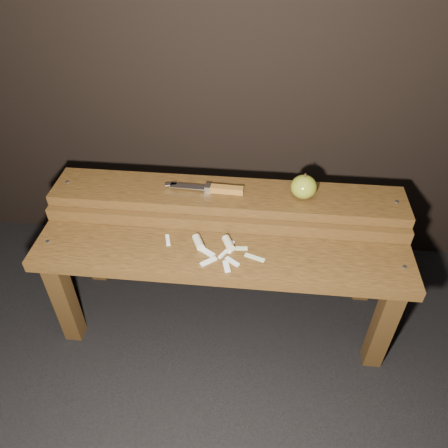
# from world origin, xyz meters

# --- Properties ---
(ground) EXTENTS (60.00, 60.00, 0.00)m
(ground) POSITION_xyz_m (0.00, 0.00, 0.00)
(ground) COLOR black
(bench_front_tier) EXTENTS (1.20, 0.20, 0.42)m
(bench_front_tier) POSITION_xyz_m (0.00, -0.06, 0.35)
(bench_front_tier) COLOR #37220D
(bench_front_tier) RESTS_ON ground
(bench_rear_tier) EXTENTS (1.20, 0.21, 0.50)m
(bench_rear_tier) POSITION_xyz_m (0.00, 0.17, 0.41)
(bench_rear_tier) COLOR #37220D
(bench_rear_tier) RESTS_ON ground
(apple) EXTENTS (0.09, 0.09, 0.09)m
(apple) POSITION_xyz_m (0.25, 0.17, 0.54)
(apple) COLOR olive
(apple) RESTS_ON bench_rear_tier
(knife) EXTENTS (0.27, 0.04, 0.02)m
(knife) POSITION_xyz_m (-0.04, 0.17, 0.51)
(knife) COLOR #925A20
(knife) RESTS_ON bench_rear_tier
(apple_scraps) EXTENTS (0.33, 0.15, 0.03)m
(apple_scraps) POSITION_xyz_m (-0.02, -0.03, 0.43)
(apple_scraps) COLOR beige
(apple_scraps) RESTS_ON bench_front_tier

